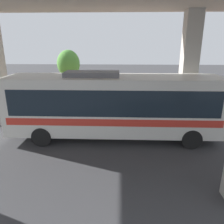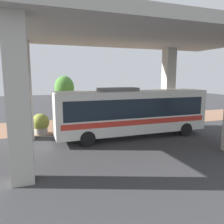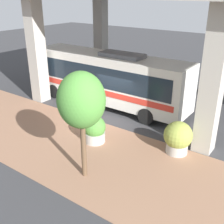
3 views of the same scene
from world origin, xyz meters
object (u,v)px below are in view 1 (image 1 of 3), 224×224
(planter_front, at_px, (82,104))
(street_tree_near, at_px, (69,64))
(fire_hydrant, at_px, (110,111))
(planter_middle, at_px, (23,107))
(bus, at_px, (114,103))

(planter_front, xyz_separation_m, street_tree_near, (-2.49, -1.44, 2.70))
(fire_hydrant, height_order, planter_middle, planter_middle)
(fire_hydrant, distance_m, planter_middle, 6.08)
(planter_middle, bearing_deg, fire_hydrant, 94.05)
(bus, relative_size, street_tree_near, 2.47)
(bus, bearing_deg, planter_middle, -115.53)
(bus, relative_size, planter_middle, 6.91)
(street_tree_near, bearing_deg, fire_hydrant, 45.88)
(bus, bearing_deg, fire_hydrant, -174.51)
(bus, xyz_separation_m, street_tree_near, (-7.00, -3.96, 1.40))
(fire_hydrant, relative_size, street_tree_near, 0.21)
(planter_middle, bearing_deg, planter_front, 110.67)
(planter_front, bearing_deg, fire_hydrant, 64.73)
(bus, bearing_deg, street_tree_near, -150.48)
(fire_hydrant, distance_m, street_tree_near, 5.83)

